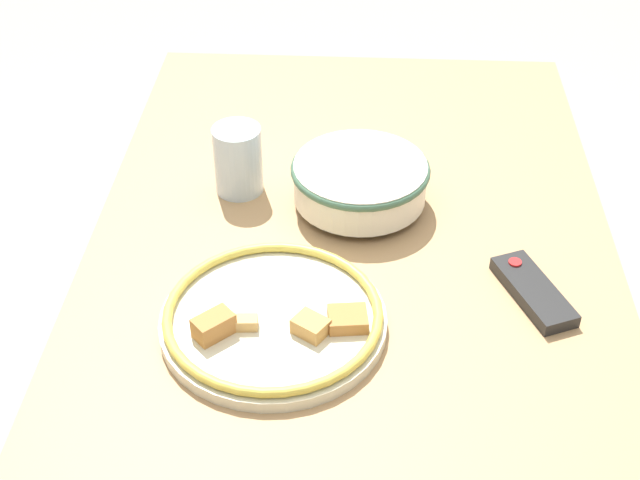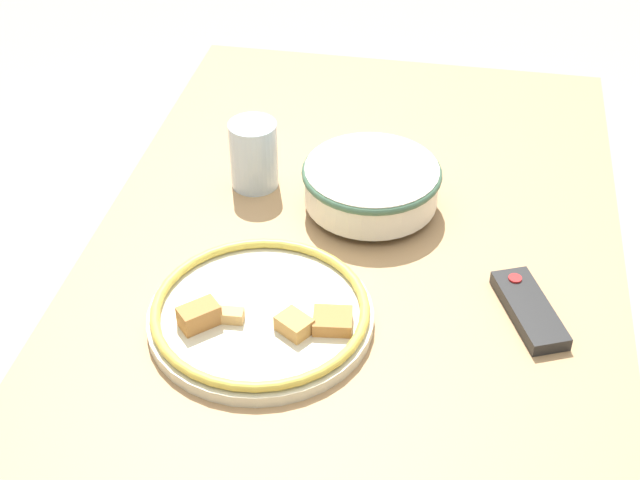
{
  "view_description": "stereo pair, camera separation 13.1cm",
  "coord_description": "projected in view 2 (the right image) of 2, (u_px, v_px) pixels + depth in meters",
  "views": [
    {
      "loc": [
        1.11,
        0.01,
        1.56
      ],
      "look_at": [
        0.08,
        -0.05,
        0.75
      ],
      "focal_mm": 50.0,
      "sensor_mm": 36.0,
      "label": 1
    },
    {
      "loc": [
        1.09,
        0.14,
        1.56
      ],
      "look_at": [
        0.08,
        -0.05,
        0.75
      ],
      "focal_mm": 50.0,
      "sensor_mm": 36.0,
      "label": 2
    }
  ],
  "objects": [
    {
      "name": "dining_table",
      "position": [
        357.0,
        275.0,
        1.45
      ],
      "size": [
        1.17,
        0.81,
        0.71
      ],
      "color": "tan",
      "rests_on": "ground_plane"
    },
    {
      "name": "noodle_bowl",
      "position": [
        371.0,
        184.0,
        1.41
      ],
      "size": [
        0.22,
        0.22,
        0.08
      ],
      "color": "silver",
      "rests_on": "dining_table"
    },
    {
      "name": "food_plate",
      "position": [
        261.0,
        314.0,
        1.22
      ],
      "size": [
        0.31,
        0.31,
        0.05
      ],
      "color": "beige",
      "rests_on": "dining_table"
    },
    {
      "name": "tv_remote",
      "position": [
        529.0,
        309.0,
        1.24
      ],
      "size": [
        0.16,
        0.11,
        0.02
      ],
      "rotation": [
        0.0,
        0.0,
        1.98
      ],
      "color": "black",
      "rests_on": "dining_table"
    },
    {
      "name": "drinking_glass",
      "position": [
        254.0,
        155.0,
        1.46
      ],
      "size": [
        0.08,
        0.08,
        0.12
      ],
      "color": "silver",
      "rests_on": "dining_table"
    }
  ]
}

